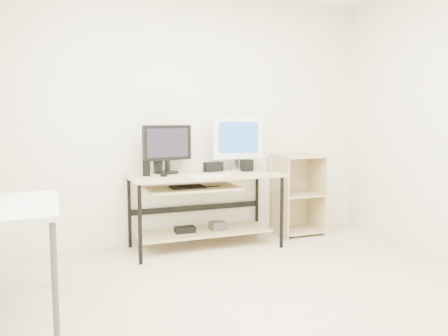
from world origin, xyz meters
name	(u,v)px	position (x,y,z in m)	size (l,w,h in m)	color
room	(268,114)	(-0.14, 0.04, 1.32)	(4.01, 4.01, 2.62)	beige
desk	(203,195)	(-0.03, 1.66, 0.54)	(1.50, 0.65, 0.75)	tan
side_table	(8,217)	(-1.68, 0.60, 0.67)	(0.60, 1.00, 0.75)	white
shelf_unit	(297,194)	(1.15, 1.82, 0.45)	(0.50, 0.40, 0.90)	tan
black_monitor	(167,146)	(-0.34, 1.82, 1.03)	(0.52, 0.22, 0.48)	black
white_imac	(238,139)	(0.41, 1.81, 1.08)	(0.54, 0.17, 0.58)	silver
keyboard	(212,176)	(-0.01, 1.43, 0.76)	(0.40, 0.11, 0.01)	white
mouse	(228,173)	(0.17, 1.47, 0.77)	(0.06, 0.10, 0.03)	#BCBCC1
center_speaker	(213,167)	(0.14, 1.81, 0.80)	(0.20, 0.09, 0.10)	black
speaker_left	(158,164)	(-0.43, 1.84, 0.84)	(0.11, 0.11, 0.18)	black
speaker_right	(247,165)	(0.47, 1.71, 0.81)	(0.10, 0.10, 0.12)	black
audio_controller	(146,169)	(-0.58, 1.68, 0.82)	(0.07, 0.04, 0.14)	black
volume_puck	(164,175)	(-0.44, 1.60, 0.76)	(0.07, 0.07, 0.03)	black
smartphone	(224,174)	(0.14, 1.51, 0.75)	(0.06, 0.11, 0.01)	black
coaster	(270,171)	(0.69, 1.59, 0.75)	(0.10, 0.10, 0.01)	#AD834E
drinking_glass	(270,164)	(0.69, 1.59, 0.83)	(0.07, 0.07, 0.15)	white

